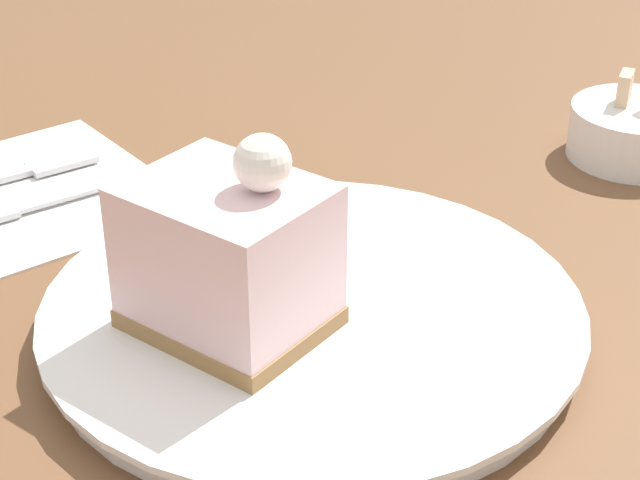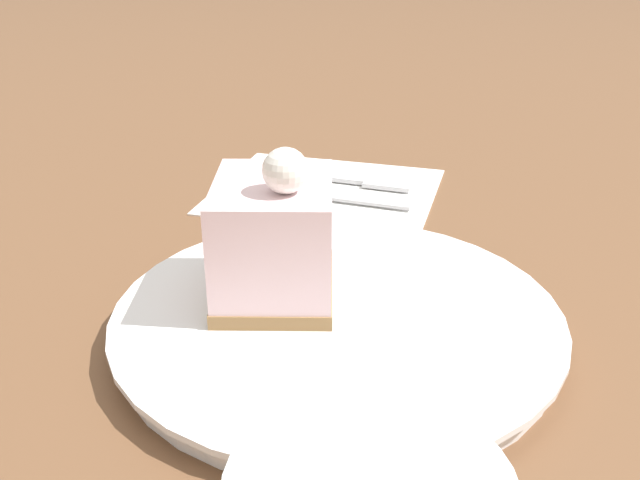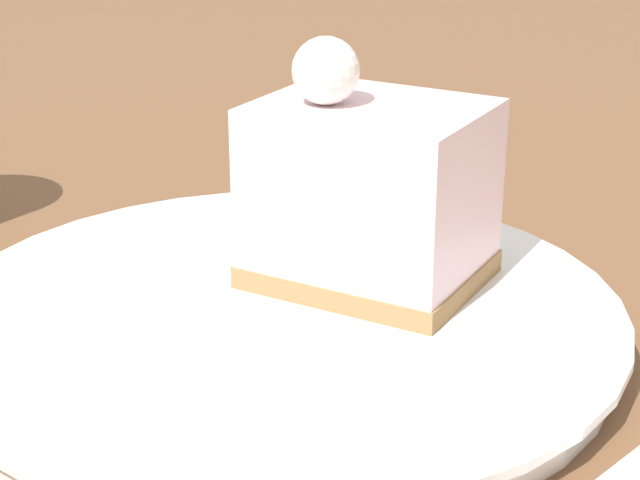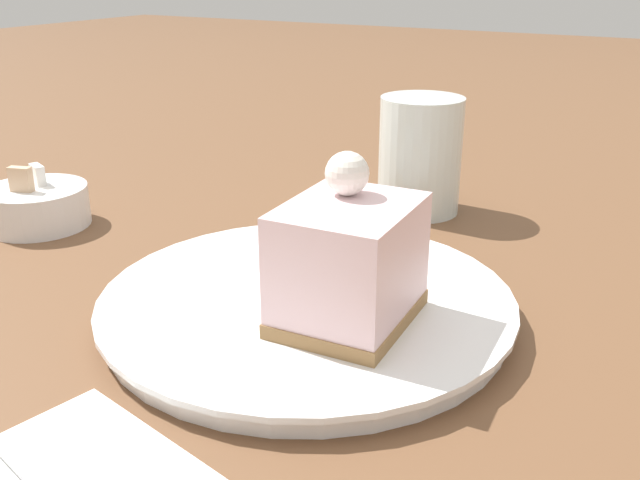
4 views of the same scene
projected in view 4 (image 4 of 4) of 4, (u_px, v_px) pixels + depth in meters
The scene contains 5 objects.
ground_plane at pixel (348, 310), 0.49m from camera, with size 4.00×4.00×0.00m, color brown.
plate at pixel (307, 303), 0.48m from camera, with size 0.28×0.28×0.02m.
cake_slice at pixel (349, 261), 0.43m from camera, with size 0.09×0.08×0.10m.
sugar_bowl at pixel (37, 206), 0.64m from camera, with size 0.09×0.09×0.06m.
drinking_glass at pixel (420, 155), 0.67m from camera, with size 0.08×0.08×0.11m.
Camera 4 is at (-0.39, -0.20, 0.23)m, focal length 40.00 mm.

